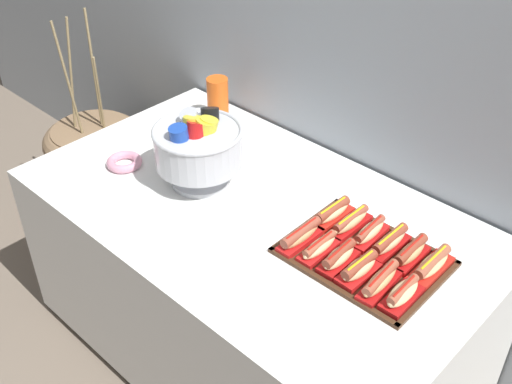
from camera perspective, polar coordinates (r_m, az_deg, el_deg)
name	(u,v)px	position (r m, az deg, el deg)	size (l,w,h in m)	color
ground_plane	(254,349)	(2.68, -0.20, -14.14)	(10.00, 10.00, 0.00)	#7A6B5B
back_wall	(361,11)	(2.27, 9.56, 16.01)	(6.00, 0.10, 2.60)	#9EA8B2
buffet_table	(254,281)	(2.39, -0.22, -8.13)	(1.66, 0.95, 0.74)	white
floor_vase	(100,176)	(3.27, -14.08, 1.47)	(0.57, 0.57, 1.11)	#896B4C
serving_tray	(363,257)	(1.99, 9.79, -5.91)	(0.48, 0.37, 0.01)	#472B19
hot_dog_0	(301,236)	(1.99, 4.11, -3.99)	(0.06, 0.18, 0.06)	red
hot_dog_1	(319,247)	(1.96, 5.80, -5.04)	(0.06, 0.16, 0.06)	red
hot_dog_2	(339,257)	(1.93, 7.57, -5.93)	(0.07, 0.16, 0.06)	#B21414
hot_dog_3	(359,269)	(1.90, 9.39, -6.92)	(0.07, 0.16, 0.07)	red
hot_dog_4	(380,281)	(1.87, 11.27, -7.99)	(0.07, 0.19, 0.06)	#B21414
hot_dog_5	(402,294)	(1.85, 13.22, -9.03)	(0.07, 0.16, 0.06)	#B21414
hot_dog_6	(332,213)	(2.10, 6.97, -1.89)	(0.07, 0.17, 0.06)	red
hot_dog_7	(351,222)	(2.07, 8.63, -2.73)	(0.06, 0.18, 0.06)	#B21414
hot_dog_8	(370,232)	(2.04, 10.33, -3.65)	(0.07, 0.17, 0.06)	red
hot_dog_9	(390,242)	(2.01, 12.10, -4.50)	(0.06, 0.17, 0.06)	#B21414
hot_dog_10	(410,253)	(1.98, 13.91, -5.42)	(0.07, 0.16, 0.06)	#B21414
hot_dog_11	(432,265)	(1.96, 15.76, -6.42)	(0.07, 0.18, 0.06)	red
punch_bowl	(198,145)	(2.21, -5.30, 4.28)	(0.32, 0.32, 0.27)	silver
cup_stack	(218,100)	(2.63, -3.51, 8.40)	(0.09, 0.09, 0.19)	#EA5B19
donut	(124,162)	(2.42, -11.93, 2.70)	(0.14, 0.14, 0.03)	pink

